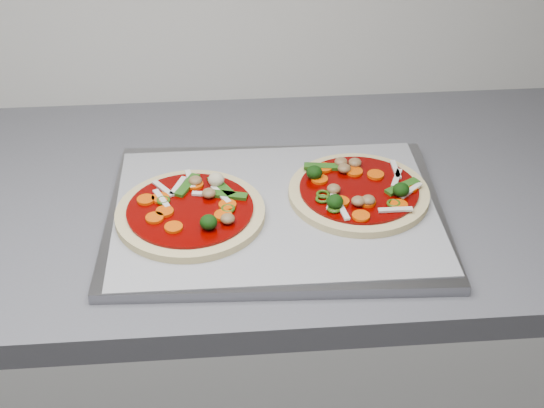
{
  "coord_description": "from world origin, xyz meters",
  "views": [
    {
      "loc": [
        -0.04,
        0.35,
        1.55
      ],
      "look_at": [
        0.03,
        1.22,
        0.93
      ],
      "focal_mm": 50.0,
      "sensor_mm": 36.0,
      "label": 1
    }
  ],
  "objects": [
    {
      "name": "pizza_left",
      "position": [
        -0.08,
        1.22,
        0.93
      ],
      "size": [
        0.26,
        0.26,
        0.04
      ],
      "rotation": [
        0.0,
        0.0,
        -0.31
      ],
      "color": "beige",
      "rests_on": "parchment"
    },
    {
      "name": "countertop",
      "position": [
        0.0,
        1.3,
        0.88
      ],
      "size": [
        3.6,
        0.6,
        0.04
      ],
      "primitive_type": "cube",
      "color": "#58585F",
      "rests_on": "base_cabinet"
    },
    {
      "name": "baking_tray",
      "position": [
        0.03,
        1.23,
        0.91
      ],
      "size": [
        0.49,
        0.37,
        0.02
      ],
      "primitive_type": "cube",
      "rotation": [
        0.0,
        0.0,
        -0.05
      ],
      "color": "gray",
      "rests_on": "countertop"
    },
    {
      "name": "parchment",
      "position": [
        0.03,
        1.23,
        0.92
      ],
      "size": [
        0.46,
        0.33,
        0.0
      ],
      "primitive_type": "cube",
      "rotation": [
        0.0,
        0.0,
        -0.01
      ],
      "color": "#98999D",
      "rests_on": "baking_tray"
    },
    {
      "name": "base_cabinet",
      "position": [
        0.0,
        1.3,
        0.43
      ],
      "size": [
        3.6,
        0.6,
        0.86
      ],
      "primitive_type": "cube",
      "color": "silver",
      "rests_on": "ground"
    },
    {
      "name": "pizza_right",
      "position": [
        0.16,
        1.25,
        0.93
      ],
      "size": [
        0.22,
        0.22,
        0.03
      ],
      "rotation": [
        0.0,
        0.0,
        -0.09
      ],
      "color": "beige",
      "rests_on": "parchment"
    }
  ]
}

